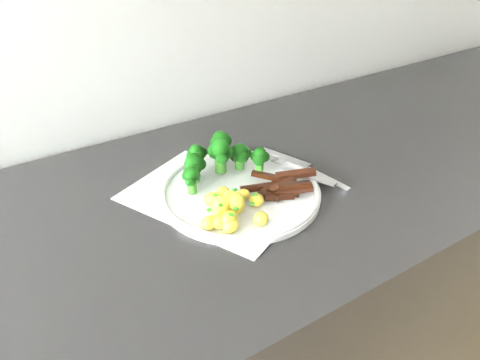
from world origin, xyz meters
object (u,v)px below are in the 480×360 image
plate (240,191)px  knife (314,173)px  beef_strips (281,186)px  counter (259,346)px  fork (298,171)px  recipe_paper (214,196)px  broccoli (218,156)px  potatoes (231,207)px

plate → knife: knife is taller
plate → beef_strips: bearing=-36.2°
counter → plate: size_ratio=8.67×
counter → fork: (0.06, -0.02, 0.46)m
recipe_paper → beef_strips: size_ratio=2.60×
beef_strips → knife: size_ratio=0.67×
counter → knife: 0.46m
plate → beef_strips: (0.06, -0.04, 0.01)m
counter → fork: fork is taller
beef_strips → fork: size_ratio=0.82×
beef_strips → recipe_paper: bearing=148.5°
recipe_paper → broccoli: (0.04, 0.05, 0.05)m
knife → potatoes: bearing=-171.7°
broccoli → knife: size_ratio=0.86×
plate → fork: size_ratio=1.71×
plate → broccoli: bearing=93.8°
knife → broccoli: bearing=149.1°
recipe_paper → knife: bearing=-13.0°
fork → broccoli: bearing=146.2°
fork → counter: bearing=157.0°
recipe_paper → knife: 0.19m
plate → potatoes: size_ratio=2.32×
broccoli → fork: size_ratio=1.05×
knife → counter: bearing=158.9°
fork → knife: fork is taller
broccoli → beef_strips: size_ratio=1.28×
counter → beef_strips: beef_strips is taller
broccoli → knife: 0.18m
fork → knife: size_ratio=0.81×
plate → fork: bearing=-7.4°
counter → recipe_paper: recipe_paper is taller
potatoes → knife: potatoes is taller
counter → knife: size_ratio=12.05×
counter → potatoes: bearing=-150.5°
plate → knife: 0.14m
recipe_paper → plate: plate is taller
potatoes → plate: bearing=45.8°
recipe_paper → fork: (0.15, -0.03, 0.02)m
potatoes → recipe_paper: bearing=82.3°
potatoes → beef_strips: bearing=6.3°
potatoes → fork: (0.16, 0.04, -0.01)m
recipe_paper → fork: size_ratio=2.13×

